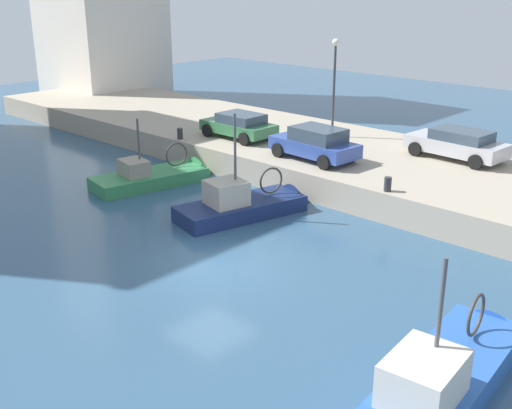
{
  "coord_description": "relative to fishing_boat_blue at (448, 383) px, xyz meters",
  "views": [
    {
      "loc": [
        -12.67,
        -13.93,
        8.85
      ],
      "look_at": [
        2.86,
        0.61,
        1.2
      ],
      "focal_mm": 44.59,
      "sensor_mm": 36.0,
      "label": 1
    }
  ],
  "objects": [
    {
      "name": "parked_car_green",
      "position": [
        10.36,
        16.8,
        1.69
      ],
      "size": [
        2.06,
        3.85,
        1.25
      ],
      "color": "#387547",
      "rests_on": "quay_wall"
    },
    {
      "name": "parked_car_silver",
      "position": [
        14.19,
        7.02,
        1.73
      ],
      "size": [
        2.25,
        4.45,
        1.33
      ],
      "color": "#B7B7BC",
      "rests_on": "quay_wall"
    },
    {
      "name": "fishing_boat_green",
      "position": [
        5.22,
        16.88,
        -0.08
      ],
      "size": [
        6.13,
        3.01,
        3.97
      ],
      "color": "#388951",
      "rests_on": "ground"
    },
    {
      "name": "quay_wall",
      "position": [
        12.32,
        8.8,
        0.44
      ],
      "size": [
        9.0,
        56.0,
        1.2
      ],
      "primitive_type": "cube",
      "color": "#ADA08C",
      "rests_on": "ground"
    },
    {
      "name": "fishing_boat_blue",
      "position": [
        0.0,
        0.0,
        0.0
      ],
      "size": [
        7.04,
        2.4,
        4.46
      ],
      "color": "#2D60B7",
      "rests_on": "ground"
    },
    {
      "name": "water_surface",
      "position": [
        0.82,
        8.8,
        -0.16
      ],
      "size": [
        80.0,
        80.0,
        0.0
      ],
      "primitive_type": "plane",
      "color": "#335675",
      "rests_on": "ground"
    },
    {
      "name": "parked_car_blue",
      "position": [
        9.79,
        11.53,
        1.78
      ],
      "size": [
        2.22,
        4.12,
        1.46
      ],
      "color": "#334C9E",
      "rests_on": "quay_wall"
    },
    {
      "name": "fishing_boat_navy",
      "position": [
        5.12,
        11.12,
        -0.02
      ],
      "size": [
        6.16,
        3.16,
        4.95
      ],
      "color": "navy",
      "rests_on": "ground"
    },
    {
      "name": "mooring_bollard_mid",
      "position": [
        8.17,
        18.8,
        1.31
      ],
      "size": [
        0.28,
        0.28,
        0.55
      ],
      "primitive_type": "cylinder",
      "color": "#2D2D33",
      "rests_on": "quay_wall"
    },
    {
      "name": "mooring_bollard_south",
      "position": [
        8.17,
        6.8,
        1.31
      ],
      "size": [
        0.28,
        0.28,
        0.55
      ],
      "primitive_type": "cylinder",
      "color": "#2D2D33",
      "rests_on": "quay_wall"
    },
    {
      "name": "quay_streetlamp",
      "position": [
        13.82,
        13.6,
        4.29
      ],
      "size": [
        0.36,
        0.36,
        4.83
      ],
      "color": "#38383D",
      "rests_on": "quay_wall"
    }
  ]
}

